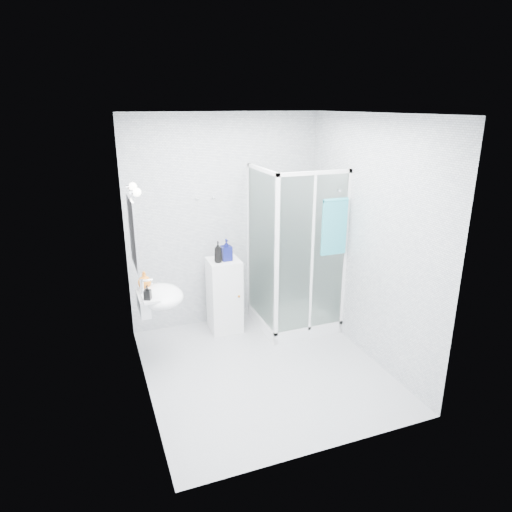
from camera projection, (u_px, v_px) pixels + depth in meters
name	position (u px, v px, depth m)	size (l,w,h in m)	color
room	(264.00, 253.00, 4.45)	(2.40, 2.60, 2.60)	silver
shower_enclosure	(291.00, 294.00, 5.62)	(0.90, 0.95, 2.00)	white
wall_basin	(158.00, 297.00, 4.68)	(0.46, 0.56, 0.35)	white
mirror	(133.00, 233.00, 4.39)	(0.02, 0.60, 0.70)	white
vanity_lights	(134.00, 189.00, 4.27)	(0.10, 0.40, 0.08)	silver
wall_hooks	(205.00, 198.00, 5.38)	(0.23, 0.06, 0.03)	silver
storage_cabinet	(225.00, 295.00, 5.58)	(0.38, 0.41, 0.91)	white
hand_towel	(334.00, 225.00, 5.08)	(0.30, 0.04, 0.64)	teal
shampoo_bottle_a	(218.00, 252.00, 5.31)	(0.10, 0.10, 0.25)	black
shampoo_bottle_b	(226.00, 250.00, 5.38)	(0.12, 0.12, 0.26)	#0F145A
soap_dispenser_orange	(144.00, 280.00, 4.72)	(0.14, 0.14, 0.18)	orange
soap_dispenser_black	(147.00, 293.00, 4.44)	(0.07, 0.07, 0.14)	black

